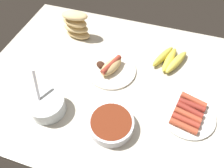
{
  "coord_description": "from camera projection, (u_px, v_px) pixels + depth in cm",
  "views": [
    {
      "loc": [
        -16.9,
        56.71,
        73.99
      ],
      "look_at": [
        -0.22,
        4.73,
        3.0
      ],
      "focal_mm": 33.71,
      "sensor_mm": 36.0,
      "label": 1
    }
  ],
  "objects": [
    {
      "name": "banana_bunch",
      "position": [
        170.0,
        60.0,
        1.0
      ],
      "size": [
        16.78,
        18.8,
        3.91
      ],
      "color": "#E5D14C",
      "rests_on": "ground_plane"
    },
    {
      "name": "bread_stack",
      "position": [
        76.0,
        25.0,
        1.08
      ],
      "size": [
        14.96,
        9.05,
        14.4
      ],
      "color": "tan",
      "rests_on": "ground_plane"
    },
    {
      "name": "ground_plane",
      "position": [
        115.0,
        82.0,
        0.96
      ],
      "size": [
        120.0,
        90.0,
        3.0
      ],
      "primitive_type": "cube",
      "color": "beige"
    },
    {
      "name": "plate_hotdog_assembled",
      "position": [
        111.0,
        68.0,
        0.97
      ],
      "size": [
        22.77,
        22.77,
        5.61
      ],
      "color": "white",
      "rests_on": "ground_plane"
    },
    {
      "name": "plate_sausages",
      "position": [
        188.0,
        114.0,
        0.83
      ],
      "size": [
        21.76,
        21.76,
        3.43
      ],
      "color": "white",
      "rests_on": "ground_plane"
    },
    {
      "name": "bowl_coleslaw",
      "position": [
        47.0,
        105.0,
        0.83
      ],
      "size": [
        14.47,
        14.47,
        15.99
      ],
      "color": "silver",
      "rests_on": "ground_plane"
    },
    {
      "name": "bowl_chili",
      "position": [
        111.0,
        124.0,
        0.79
      ],
      "size": [
        17.09,
        17.09,
        4.74
      ],
      "color": "white",
      "rests_on": "ground_plane"
    }
  ]
}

